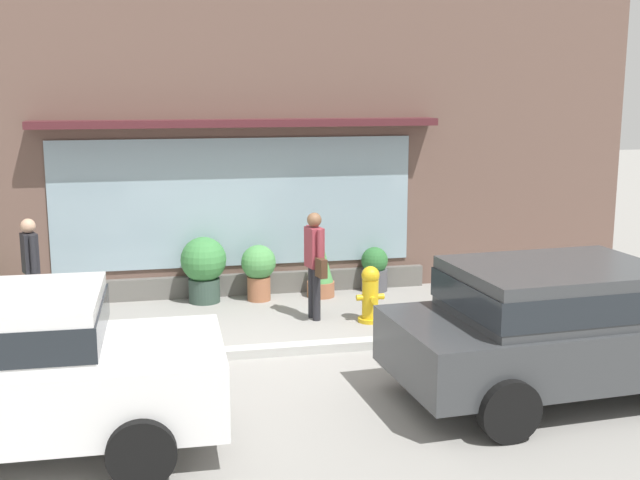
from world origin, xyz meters
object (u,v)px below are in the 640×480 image
object	(u,v)px
pedestrian_with_handbag	(315,258)
potted_plant_window_right	(204,266)
potted_plant_window_center	(259,268)
potted_plant_window_left	(321,268)
parked_car_dark_gray	(564,321)
pedestrian_passerby	(31,264)
fire_hydrant	(370,294)
potted_plant_by_entrance	(374,269)

from	to	relation	value
pedestrian_with_handbag	potted_plant_window_right	bearing A→B (deg)	-142.45
potted_plant_window_center	potted_plant_window_left	distance (m)	1.05
parked_car_dark_gray	pedestrian_with_handbag	bearing A→B (deg)	117.16
parked_car_dark_gray	potted_plant_window_right	distance (m)	6.14
parked_car_dark_gray	pedestrian_passerby	bearing A→B (deg)	142.57
pedestrian_with_handbag	pedestrian_passerby	world-z (taller)	pedestrian_with_handbag
fire_hydrant	pedestrian_passerby	distance (m)	5.02
parked_car_dark_gray	potted_plant_window_center	distance (m)	5.59
pedestrian_with_handbag	potted_plant_window_center	bearing A→B (deg)	-163.67
potted_plant_window_center	pedestrian_passerby	bearing A→B (deg)	-169.24
pedestrian_passerby	potted_plant_window_left	bearing A→B (deg)	77.20
potted_plant_window_center	fire_hydrant	bearing A→B (deg)	-46.97
potted_plant_by_entrance	potted_plant_window_center	size ratio (longest dim) A/B	0.82
pedestrian_passerby	potted_plant_window_center	bearing A→B (deg)	79.41
potted_plant_window_right	potted_plant_window_left	xyz separation A→B (m)	(1.94, -0.06, -0.12)
pedestrian_with_handbag	pedestrian_passerby	bearing A→B (deg)	-110.22
fire_hydrant	potted_plant_window_left	bearing A→B (deg)	104.60
potted_plant_by_entrance	potted_plant_window_right	world-z (taller)	potted_plant_window_right
fire_hydrant	pedestrian_passerby	bearing A→B (deg)	169.48
potted_plant_window_center	potted_plant_window_right	bearing A→B (deg)	175.08
potted_plant_by_entrance	potted_plant_window_left	xyz separation A→B (m)	(-0.99, -0.19, 0.10)
pedestrian_with_handbag	pedestrian_passerby	xyz separation A→B (m)	(-4.13, 0.62, -0.03)
fire_hydrant	parked_car_dark_gray	world-z (taller)	parked_car_dark_gray
potted_plant_by_entrance	potted_plant_window_right	bearing A→B (deg)	-177.39
pedestrian_with_handbag	potted_plant_window_center	distance (m)	1.50
pedestrian_passerby	parked_car_dark_gray	size ratio (longest dim) A/B	0.38
pedestrian_passerby	potted_plant_window_left	size ratio (longest dim) A/B	1.56
pedestrian_passerby	potted_plant_window_center	world-z (taller)	pedestrian_passerby
parked_car_dark_gray	potted_plant_window_right	size ratio (longest dim) A/B	3.87
potted_plant_by_entrance	potted_plant_window_left	distance (m)	1.01
parked_car_dark_gray	potted_plant_window_left	distance (m)	5.17
potted_plant_window_right	potted_plant_window_center	size ratio (longest dim) A/B	1.17
potted_plant_window_right	fire_hydrant	bearing A→B (deg)	-34.95
pedestrian_with_handbag	potted_plant_window_left	xyz separation A→B (m)	(0.37, 1.30, -0.46)
potted_plant_window_right	potted_plant_window_center	world-z (taller)	potted_plant_window_right
potted_plant_by_entrance	potted_plant_window_right	xyz separation A→B (m)	(-2.93, -0.13, 0.22)
parked_car_dark_gray	potted_plant_by_entrance	xyz separation A→B (m)	(-0.76, 5.03, -0.49)
pedestrian_with_handbag	pedestrian_passerby	distance (m)	4.17
fire_hydrant	parked_car_dark_gray	bearing A→B (deg)	-67.66
pedestrian_with_handbag	parked_car_dark_gray	bearing A→B (deg)	19.20
pedestrian_passerby	pedestrian_with_handbag	bearing A→B (deg)	60.12
parked_car_dark_gray	potted_plant_by_entrance	distance (m)	5.12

